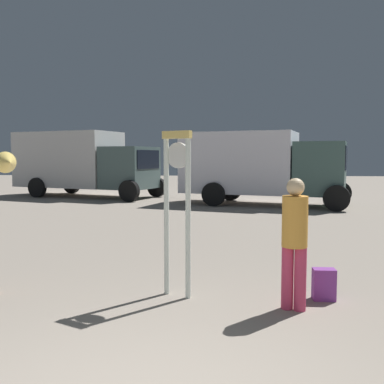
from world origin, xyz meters
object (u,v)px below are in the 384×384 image
Objects in this scene: person_near_clock at (295,237)px; backpack at (324,284)px; standing_clock at (177,198)px; box_truck_far at (81,162)px; box_truck_near at (259,165)px.

person_near_clock is 0.93m from backpack.
person_near_clock is (1.47, -0.43, -0.42)m from standing_clock.
box_truck_far is (-7.95, 14.36, 1.43)m from backpack.
person_near_clock is at bearing -92.49° from box_truck_near.
box_truck_near is (0.06, 11.40, 1.35)m from backpack.
box_truck_near is at bearing 89.70° from backpack.
standing_clock is 5.34× the size of backpack.
box_truck_near is at bearing 80.10° from standing_clock.
backpack is (1.93, -0.03, -1.11)m from standing_clock.
standing_clock reaches higher than backpack.
box_truck_near reaches higher than standing_clock.
standing_clock is at bearing 163.68° from person_near_clock.
backpack is 16.48m from box_truck_far.
backpack is at bearing -61.03° from box_truck_far.
box_truck_near is at bearing 87.51° from person_near_clock.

